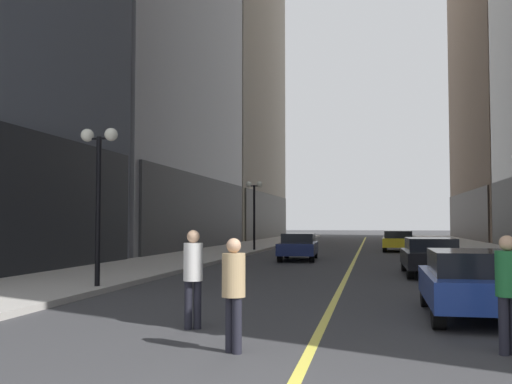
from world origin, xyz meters
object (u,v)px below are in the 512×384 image
pedestrian_in_green_parka (508,285)px  car_navy (299,245)px  pedestrian_in_tan_trench (234,286)px  pedestrian_in_white_shirt (193,271)px  car_blue (477,281)px  car_yellow (398,240)px  street_lamp_left_near (99,171)px  street_lamp_left_far (254,200)px  car_black (430,255)px

pedestrian_in_green_parka → car_navy: bearing=105.3°
pedestrian_in_green_parka → pedestrian_in_tan_trench: (-3.84, -0.62, -0.03)m
car_navy → pedestrian_in_white_shirt: 18.99m
car_blue → car_yellow: 26.78m
car_blue → car_navy: 17.75m
car_blue → car_navy: same height
pedestrian_in_tan_trench → street_lamp_left_near: bearing=129.4°
pedestrian_in_white_shirt → pedestrian_in_tan_trench: size_ratio=1.06×
car_yellow → pedestrian_in_green_parka: (0.30, -29.97, 0.26)m
car_blue → pedestrian_in_green_parka: pedestrian_in_green_parka is taller
car_yellow → car_navy: bearing=-117.6°
car_yellow → street_lamp_left_far: bearing=-162.7°
car_yellow → street_lamp_left_far: (-8.88, -2.76, 2.53)m
car_yellow → pedestrian_in_green_parka: 29.97m
pedestrian_in_green_parka → pedestrian_in_white_shirt: bearing=168.0°
pedestrian_in_tan_trench → car_black: bearing=73.4°
pedestrian_in_tan_trench → pedestrian_in_white_shirt: bearing=124.0°
car_navy → car_yellow: (5.19, 9.93, 0.00)m
car_yellow → car_blue: bearing=-89.1°
car_navy → pedestrian_in_white_shirt: pedestrian_in_white_shirt is taller
car_black → pedestrian_in_tan_trench: size_ratio=2.80×
car_yellow → street_lamp_left_near: street_lamp_left_near is taller
pedestrian_in_white_shirt → car_navy: bearing=91.5°
car_blue → pedestrian_in_tan_trench: (-3.94, -3.82, 0.23)m
street_lamp_left_near → street_lamp_left_far: same height
pedestrian_in_white_shirt → pedestrian_in_green_parka: pedestrian_in_white_shirt is taller
car_blue → pedestrian_in_tan_trench: size_ratio=2.46×
street_lamp_left_far → pedestrian_in_tan_trench: bearing=-79.1°
car_blue → pedestrian_in_tan_trench: bearing=-135.9°
car_yellow → street_lamp_left_near: 25.80m
car_navy → pedestrian_in_tan_trench: 20.73m
car_blue → pedestrian_in_green_parka: (-0.10, -3.19, 0.26)m
pedestrian_in_green_parka → street_lamp_left_far: 28.80m
car_yellow → pedestrian_in_green_parka: size_ratio=2.87×
car_black → pedestrian_in_white_shirt: size_ratio=2.65×
car_black → street_lamp_left_near: (-9.26, -6.67, 2.54)m
pedestrian_in_white_shirt → pedestrian_in_tan_trench: 2.03m
pedestrian_in_tan_trench → street_lamp_left_far: size_ratio=0.37×
car_blue → car_black: 9.35m
pedestrian_in_white_shirt → pedestrian_in_green_parka: 5.09m
car_blue → pedestrian_in_green_parka: 3.21m
street_lamp_left_near → car_navy: bearing=75.4°
street_lamp_left_far → car_navy: bearing=-62.7°
pedestrian_in_tan_trench → street_lamp_left_far: street_lamp_left_far is taller
car_blue → car_yellow: same height
pedestrian_in_green_parka → street_lamp_left_near: street_lamp_left_near is taller
car_navy → pedestrian_in_green_parka: pedestrian_in_green_parka is taller
car_black → street_lamp_left_near: 11.69m
car_yellow → street_lamp_left_far: 9.64m
pedestrian_in_tan_trench → car_navy: bearing=94.6°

